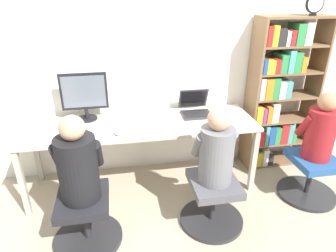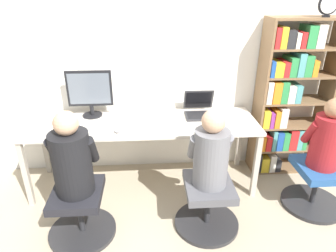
% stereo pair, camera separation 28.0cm
% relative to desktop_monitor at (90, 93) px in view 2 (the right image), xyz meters
% --- Properties ---
extents(ground_plane, '(14.00, 14.00, 0.00)m').
position_rel_desktop_monitor_xyz_m(ground_plane, '(0.52, -0.53, -0.98)').
color(ground_plane, tan).
extents(wall_back, '(10.00, 0.05, 2.60)m').
position_rel_desktop_monitor_xyz_m(wall_back, '(0.52, 0.20, 0.32)').
color(wall_back, white).
rests_on(wall_back, ground_plane).
extents(desk, '(2.29, 0.66, 0.73)m').
position_rel_desktop_monitor_xyz_m(desk, '(0.52, -0.20, -0.31)').
color(desk, beige).
rests_on(desk, ground_plane).
extents(desktop_monitor, '(0.45, 0.20, 0.48)m').
position_rel_desktop_monitor_xyz_m(desktop_monitor, '(0.00, 0.00, 0.00)').
color(desktop_monitor, black).
rests_on(desktop_monitor, desk).
extents(laptop, '(0.31, 0.33, 0.24)m').
position_rel_desktop_monitor_xyz_m(laptop, '(1.12, -0.05, -0.20)').
color(laptop, '#2D2D30').
rests_on(laptop, desk).
extents(keyboard, '(0.40, 0.16, 0.03)m').
position_rel_desktop_monitor_xyz_m(keyboard, '(0.02, -0.40, -0.24)').
color(keyboard, silver).
rests_on(keyboard, desk).
extents(computer_mouse_by_keyboard, '(0.07, 0.11, 0.03)m').
position_rel_desktop_monitor_xyz_m(computer_mouse_by_keyboard, '(0.29, -0.39, -0.24)').
color(computer_mouse_by_keyboard, '#99999E').
rests_on(computer_mouse_by_keyboard, desk).
extents(office_chair_left, '(0.57, 0.57, 0.45)m').
position_rel_desktop_monitor_xyz_m(office_chair_left, '(-0.01, -0.90, -0.75)').
color(office_chair_left, '#262628').
rests_on(office_chair_left, ground_plane).
extents(office_chair_right, '(0.57, 0.57, 0.45)m').
position_rel_desktop_monitor_xyz_m(office_chair_right, '(1.08, -0.88, -0.75)').
color(office_chair_right, '#262628').
rests_on(office_chair_right, ground_plane).
extents(person_at_monitor, '(0.37, 0.33, 0.69)m').
position_rel_desktop_monitor_xyz_m(person_at_monitor, '(-0.01, -0.90, -0.22)').
color(person_at_monitor, black).
rests_on(person_at_monitor, office_chair_left).
extents(person_at_laptop, '(0.35, 0.32, 0.66)m').
position_rel_desktop_monitor_xyz_m(person_at_laptop, '(1.08, -0.87, -0.23)').
color(person_at_laptop, slate).
rests_on(person_at_laptop, office_chair_right).
extents(bookshelf, '(0.75, 0.30, 1.69)m').
position_rel_desktop_monitor_xyz_m(bookshelf, '(2.06, -0.02, -0.11)').
color(bookshelf, brown).
rests_on(bookshelf, ground_plane).
extents(desk_clock, '(0.19, 0.03, 0.21)m').
position_rel_desktop_monitor_xyz_m(desk_clock, '(2.25, -0.09, 0.82)').
color(desk_clock, black).
rests_on(desk_clock, bookshelf).
extents(office_chair_side, '(0.57, 0.57, 0.45)m').
position_rel_desktop_monitor_xyz_m(office_chair_side, '(2.16, -0.68, -0.75)').
color(office_chair_side, '#262628').
rests_on(office_chair_side, ground_plane).
extents(person_near_shelf, '(0.33, 0.31, 0.66)m').
position_rel_desktop_monitor_xyz_m(person_near_shelf, '(2.16, -0.67, -0.23)').
color(person_near_shelf, maroon).
rests_on(person_near_shelf, office_chair_side).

